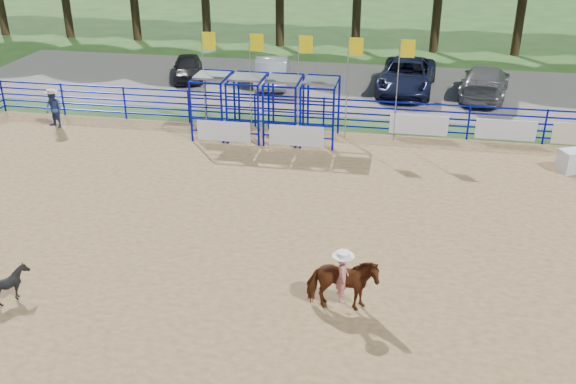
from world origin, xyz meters
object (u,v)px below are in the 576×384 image
object	(u,v)px
horse_and_rider	(342,281)
car_d	(485,82)
car_a	(188,67)
calf	(11,284)
car_b	(273,70)
car_c	(406,76)
spectator_cowboy	(54,109)

from	to	relation	value
horse_and_rider	car_d	size ratio (longest dim) A/B	0.43
car_d	horse_and_rider	bearing A→B (deg)	85.65
car_a	horse_and_rider	bearing A→B (deg)	-80.17
horse_and_rider	calf	world-z (taller)	horse_and_rider
car_b	car_c	xyz separation A→B (m)	(6.97, 0.04, 0.04)
car_a	car_b	distance (m)	4.76
spectator_cowboy	car_c	world-z (taller)	spectator_cowboy
horse_and_rider	car_a	size ratio (longest dim) A/B	0.60
calf	spectator_cowboy	distance (m)	13.41
car_a	car_d	bearing A→B (deg)	-19.95
spectator_cowboy	car_b	bearing A→B (deg)	46.15
spectator_cowboy	car_a	bearing A→B (deg)	69.41
horse_and_rider	spectator_cowboy	xyz separation A→B (m)	(-13.66, 11.16, 0.01)
car_c	car_d	distance (m)	3.87
car_d	car_c	bearing A→B (deg)	6.46
car_a	calf	bearing A→B (deg)	-101.95
car_a	car_b	bearing A→B (deg)	-21.39
calf	car_c	world-z (taller)	car_c
car_b	calf	bearing A→B (deg)	75.28
calf	car_b	distance (m)	20.69
spectator_cowboy	car_c	bearing A→B (deg)	29.17
horse_and_rider	car_a	xyz separation A→B (m)	(-10.45, 19.73, -0.19)
car_b	car_d	size ratio (longest dim) A/B	0.88
calf	spectator_cowboy	xyz separation A→B (m)	(-5.45, 12.25, 0.37)
car_c	car_a	bearing A→B (deg)	-176.09
car_c	car_d	world-z (taller)	car_c
car_c	car_d	size ratio (longest dim) A/B	1.09
calf	car_c	bearing A→B (deg)	-37.38
car_b	spectator_cowboy	bearing A→B (deg)	38.40
car_b	car_c	size ratio (longest dim) A/B	0.81
spectator_cowboy	car_a	world-z (taller)	spectator_cowboy
spectator_cowboy	car_d	size ratio (longest dim) A/B	0.31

